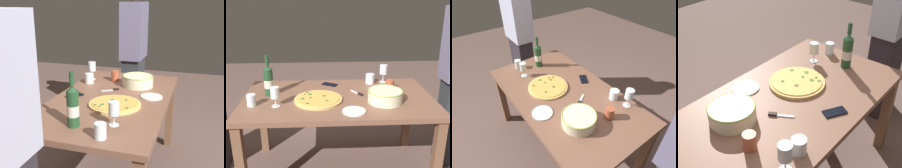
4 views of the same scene
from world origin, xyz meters
The scene contains 13 objects.
dining_table centered at (0.00, 0.00, 0.66)m, with size 1.60×0.90×0.75m.
pizza centered at (-0.17, -0.08, 0.76)m, with size 0.39×0.39×0.03m.
serving_bowl centered at (0.37, -0.13, 0.80)m, with size 0.28×0.28×0.10m.
wine_bottle centered at (-0.59, 0.06, 0.88)m, with size 0.08×0.08×0.35m.
wine_glass_near_pizza centered at (0.46, 0.36, 0.87)m, with size 0.07×0.07×0.17m.
wine_glass_by_bottle centered at (-0.50, -0.17, 0.85)m, with size 0.07×0.07×0.16m.
cup_amber centered at (0.47, 0.12, 0.80)m, with size 0.07×0.07×0.10m, color #B15435.
cup_ceramic centered at (-0.69, -0.15, 0.80)m, with size 0.07×0.07×0.09m, color white.
cup_spare centered at (0.33, 0.33, 0.80)m, with size 0.08×0.08×0.09m, color white.
side_plate centered at (0.10, -0.30, 0.76)m, with size 0.18×0.18×0.01m, color white.
cell_phone centered at (-0.06, 0.30, 0.76)m, with size 0.07×0.14×0.01m, color black.
pizza_knife centered at (0.18, 0.05, 0.76)m, with size 0.10×0.15×0.02m.
person_guest_left centered at (1.15, 0.10, 0.88)m, with size 0.43×0.24×1.72m.
Camera 1 is at (-2.05, -0.66, 1.51)m, focal length 45.26 mm.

